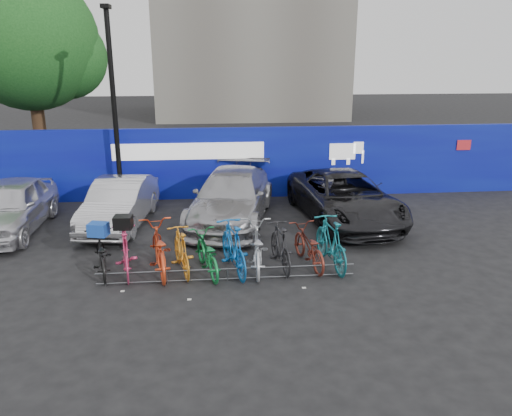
{
  "coord_description": "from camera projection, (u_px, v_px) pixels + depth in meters",
  "views": [
    {
      "loc": [
        -0.31,
        -10.52,
        4.74
      ],
      "look_at": [
        0.87,
        2.0,
        0.83
      ],
      "focal_mm": 35.0,
      "sensor_mm": 36.0,
      "label": 1
    }
  ],
  "objects": [
    {
      "name": "bike_0",
      "position": [
        101.0,
        254.0,
        11.13
      ],
      "size": [
        1.01,
        1.81,
        0.9
      ],
      "primitive_type": "imported",
      "rotation": [
        0.0,
        0.0,
        3.4
      ],
      "color": "black",
      "rests_on": "ground"
    },
    {
      "name": "hoarding",
      "position": [
        219.0,
        163.0,
        16.79
      ],
      "size": [
        22.0,
        0.18,
        2.4
      ],
      "color": "#0A0A8A",
      "rests_on": "ground"
    },
    {
      "name": "lamppost",
      "position": [
        114.0,
        103.0,
        15.32
      ],
      "size": [
        0.25,
        0.5,
        6.11
      ],
      "color": "black",
      "rests_on": "ground"
    },
    {
      "name": "tree",
      "position": [
        35.0,
        44.0,
        18.89
      ],
      "size": [
        5.4,
        5.2,
        7.8
      ],
      "color": "#382314",
      "rests_on": "ground"
    },
    {
      "name": "car_3",
      "position": [
        345.0,
        197.0,
        14.62
      ],
      "size": [
        2.88,
        5.31,
        1.41
      ],
      "primitive_type": "imported",
      "rotation": [
        0.0,
        0.0,
        0.11
      ],
      "color": "black",
      "rests_on": "ground"
    },
    {
      "name": "bike_7",
      "position": [
        280.0,
        246.0,
        11.41
      ],
      "size": [
        0.68,
        1.79,
        1.05
      ],
      "primitive_type": "imported",
      "rotation": [
        0.0,
        0.0,
        3.25
      ],
      "color": "black",
      "rests_on": "ground"
    },
    {
      "name": "ground",
      "position": [
        226.0,
        269.0,
        11.44
      ],
      "size": [
        100.0,
        100.0,
        0.0
      ],
      "primitive_type": "plane",
      "color": "black",
      "rests_on": "ground"
    },
    {
      "name": "car_2",
      "position": [
        231.0,
        197.0,
        14.58
      ],
      "size": [
        3.14,
        5.37,
        1.46
      ],
      "primitive_type": "imported",
      "rotation": [
        0.0,
        0.0,
        -0.23
      ],
      "color": "#A9A9AE",
      "rests_on": "ground"
    },
    {
      "name": "car_1",
      "position": [
        120.0,
        203.0,
        14.22
      ],
      "size": [
        1.87,
        4.16,
        1.33
      ],
      "primitive_type": "imported",
      "rotation": [
        0.0,
        0.0,
        -0.12
      ],
      "color": "#B8B8BD",
      "rests_on": "ground"
    },
    {
      "name": "bike_8",
      "position": [
        308.0,
        247.0,
        11.52
      ],
      "size": [
        0.94,
        1.87,
        0.94
      ],
      "primitive_type": "imported",
      "rotation": [
        0.0,
        0.0,
        3.33
      ],
      "color": "maroon",
      "rests_on": "ground"
    },
    {
      "name": "bike_5",
      "position": [
        233.0,
        247.0,
        11.17
      ],
      "size": [
        0.96,
        2.03,
        1.17
      ],
      "primitive_type": "imported",
      "rotation": [
        0.0,
        0.0,
        3.36
      ],
      "color": "blue",
      "rests_on": "ground"
    },
    {
      "name": "bike_9",
      "position": [
        331.0,
        243.0,
        11.44
      ],
      "size": [
        0.78,
        2.0,
        1.17
      ],
      "primitive_type": "imported",
      "rotation": [
        0.0,
        0.0,
        3.26
      ],
      "color": "#16717C",
      "rests_on": "ground"
    },
    {
      "name": "car_0",
      "position": [
        9.0,
        206.0,
        13.68
      ],
      "size": [
        1.73,
        4.26,
        1.45
      ],
      "primitive_type": "imported",
      "rotation": [
        0.0,
        0.0,
        -0.0
      ],
      "color": "silver",
      "rests_on": "ground"
    },
    {
      "name": "bike_3",
      "position": [
        181.0,
        251.0,
        11.16
      ],
      "size": [
        0.86,
        1.77,
        1.02
      ],
      "primitive_type": "imported",
      "rotation": [
        0.0,
        0.0,
        3.37
      ],
      "color": "orange",
      "rests_on": "ground"
    },
    {
      "name": "bike_2",
      "position": [
        158.0,
        249.0,
        11.17
      ],
      "size": [
        1.1,
        2.2,
        1.1
      ],
      "primitive_type": "imported",
      "rotation": [
        0.0,
        0.0,
        3.32
      ],
      "color": "red",
      "rests_on": "ground"
    },
    {
      "name": "bike_1",
      "position": [
        126.0,
        251.0,
        11.07
      ],
      "size": [
        0.83,
        1.86,
        1.08
      ],
      "primitive_type": "imported",
      "rotation": [
        0.0,
        0.0,
        3.33
      ],
      "color": "#D43465",
      "rests_on": "ground"
    },
    {
      "name": "cargo_topcase",
      "position": [
        123.0,
        222.0,
        10.87
      ],
      "size": [
        0.4,
        0.36,
        0.28
      ],
      "primitive_type": "cube",
      "rotation": [
        0.0,
        0.0,
        -0.04
      ],
      "color": "black",
      "rests_on": "bike_1"
    },
    {
      "name": "bike_4",
      "position": [
        207.0,
        254.0,
        11.13
      ],
      "size": [
        1.04,
        1.86,
        0.93
      ],
      "primitive_type": "imported",
      "rotation": [
        0.0,
        0.0,
        3.39
      ],
      "color": "#127E39",
      "rests_on": "ground"
    },
    {
      "name": "bike_6",
      "position": [
        257.0,
        247.0,
        11.32
      ],
      "size": [
        0.83,
        2.05,
        1.05
      ],
      "primitive_type": "imported",
      "rotation": [
        0.0,
        0.0,
        3.08
      ],
      "color": "#AAADB2",
      "rests_on": "ground"
    },
    {
      "name": "cargo_crate",
      "position": [
        98.0,
        229.0,
        10.95
      ],
      "size": [
        0.47,
        0.4,
        0.29
      ],
      "primitive_type": "cube",
      "rotation": [
        0.0,
        0.0,
        -0.24
      ],
      "color": "#1A47B1",
      "rests_on": "bike_0"
    },
    {
      "name": "bike_rack",
      "position": [
        227.0,
        274.0,
        10.82
      ],
      "size": [
        5.6,
        0.03,
        0.3
      ],
      "color": "#595B60",
      "rests_on": "ground"
    }
  ]
}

